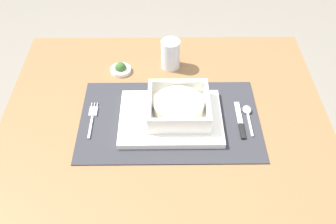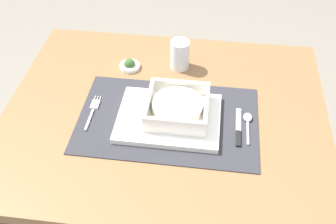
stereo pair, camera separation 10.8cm
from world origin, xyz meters
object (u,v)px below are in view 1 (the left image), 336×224
(dining_table, at_px, (164,141))
(drinking_glass, at_px, (169,56))
(porridge_bowl, at_px, (177,107))
(fork, at_px, (91,117))
(condiment_saucer, at_px, (119,69))
(spoon, at_px, (246,112))
(butter_knife, at_px, (239,122))

(dining_table, relative_size, drinking_glass, 9.66)
(porridge_bowl, xyz_separation_m, fork, (-0.23, -0.00, -0.03))
(condiment_saucer, bearing_deg, porridge_bowl, -49.90)
(fork, bearing_deg, condiment_saucer, 72.88)
(dining_table, xyz_separation_m, spoon, (0.23, -0.01, 0.12))
(porridge_bowl, distance_m, drinking_glass, 0.23)
(fork, height_order, condiment_saucer, condiment_saucer)
(porridge_bowl, relative_size, spoon, 1.40)
(spoon, height_order, condiment_saucer, condiment_saucer)
(fork, distance_m, condiment_saucer, 0.21)
(butter_knife, distance_m, drinking_glass, 0.32)
(dining_table, xyz_separation_m, butter_knife, (0.20, -0.05, 0.12))
(spoon, bearing_deg, porridge_bowl, -178.61)
(drinking_glass, distance_m, condiment_saucer, 0.16)
(spoon, xyz_separation_m, condiment_saucer, (-0.36, 0.19, 0.00))
(dining_table, bearing_deg, porridge_bowl, -29.68)
(dining_table, xyz_separation_m, fork, (-0.20, -0.02, 0.12))
(spoon, xyz_separation_m, drinking_glass, (-0.21, 0.22, 0.03))
(condiment_saucer, bearing_deg, spoon, -28.13)
(dining_table, height_order, condiment_saucer, condiment_saucer)
(porridge_bowl, distance_m, butter_knife, 0.17)
(dining_table, xyz_separation_m, drinking_glass, (0.02, 0.21, 0.16))
(dining_table, distance_m, drinking_glass, 0.26)
(dining_table, relative_size, butter_knife, 6.42)
(fork, xyz_separation_m, spoon, (0.42, 0.01, 0.00))
(drinking_glass, bearing_deg, porridge_bowl, -85.50)
(fork, bearing_deg, porridge_bowl, 0.05)
(dining_table, bearing_deg, fork, -173.79)
(porridge_bowl, relative_size, fork, 1.20)
(drinking_glass, bearing_deg, butter_knife, -54.21)
(dining_table, distance_m, butter_knife, 0.24)
(drinking_glass, bearing_deg, condiment_saucer, -170.47)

